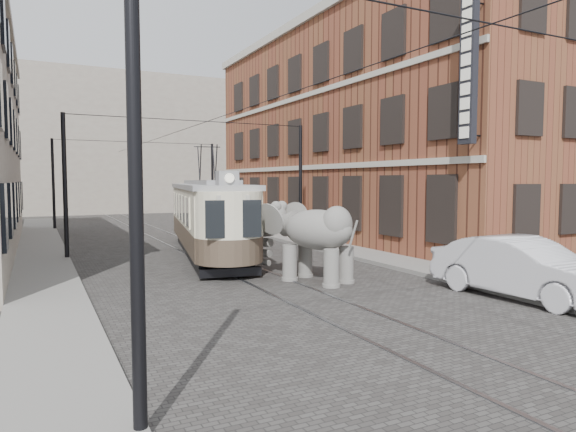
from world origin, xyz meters
TOP-DOWN VIEW (x-y plane):
  - ground at (0.00, 0.00)m, footprint 120.00×120.00m
  - tram_rails at (0.00, 0.00)m, footprint 1.54×80.00m
  - sidewalk_right at (6.00, 0.00)m, footprint 2.00×60.00m
  - sidewalk_left at (-6.50, 0.00)m, footprint 2.00×60.00m
  - brick_building at (11.00, 9.00)m, footprint 8.00×26.00m
  - distant_block at (0.00, 40.00)m, footprint 28.00×10.00m
  - catenary at (-0.20, 5.00)m, footprint 11.00×30.20m
  - tram at (0.10, 5.10)m, footprint 4.66×12.31m
  - elephant at (1.42, -2.29)m, footprint 3.86×4.83m
  - parked_car at (5.34, -6.87)m, footprint 2.23×5.28m

SIDE VIEW (x-z plane):
  - ground at x=0.00m, z-range 0.00..0.00m
  - tram_rails at x=0.00m, z-range 0.00..0.02m
  - sidewalk_right at x=6.00m, z-range 0.00..0.15m
  - sidewalk_left at x=-6.50m, z-range 0.00..0.15m
  - parked_car at x=5.34m, z-range 0.00..1.70m
  - elephant at x=1.42m, z-range 0.00..2.60m
  - tram at x=0.10m, z-range 0.00..4.79m
  - catenary at x=-0.20m, z-range 0.00..6.00m
  - brick_building at x=11.00m, z-range 0.00..12.00m
  - distant_block at x=0.00m, z-range 0.00..14.00m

